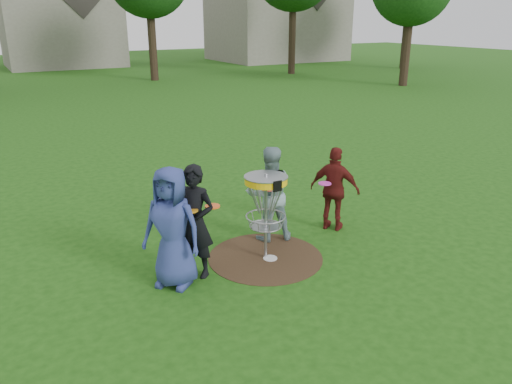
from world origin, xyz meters
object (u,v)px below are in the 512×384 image
player_blue (172,228)px  player_maroon (335,189)px  player_black (195,222)px  disc_golf_basket (266,197)px  player_grey (269,194)px

player_blue → player_maroon: 3.18m
player_black → disc_golf_basket: size_ratio=1.20×
player_black → player_maroon: 2.79m
player_black → player_maroon: size_ratio=1.11×
player_grey → player_blue: bearing=34.9°
player_blue → player_maroon: (3.14, 0.44, -0.12)m
player_grey → disc_golf_basket: (-0.42, -0.60, 0.21)m
player_blue → player_maroon: player_blue is taller
disc_golf_basket → player_blue: bearing=-177.7°
player_grey → disc_golf_basket: size_ratio=1.17×
player_grey → disc_golf_basket: 0.76m
player_black → player_blue: bearing=-114.1°
player_blue → player_black: 0.39m
player_grey → player_maroon: size_ratio=1.08×
player_maroon → player_blue: bearing=62.0°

